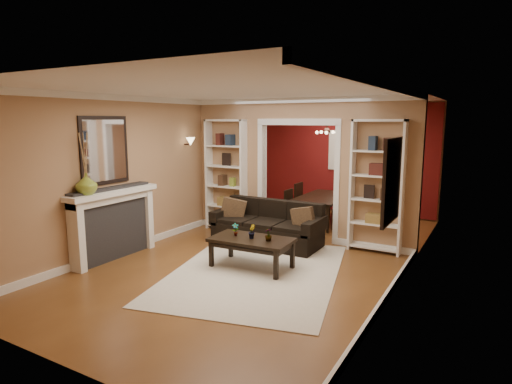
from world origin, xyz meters
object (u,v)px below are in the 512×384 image
Objects in this scene: bookshelf_right at (377,187)px; fireplace at (115,225)px; sofa at (267,224)px; coffee_table at (252,253)px; dining_table at (325,210)px; bookshelf_left at (227,175)px.

fireplace is at bearing -145.20° from bookshelf_right.
sofa reaches higher than coffee_table.
bookshelf_left is at bearing 134.16° from dining_table.
sofa is 0.89× the size of bookshelf_left.
bookshelf_left reaches higher than sofa.
bookshelf_right is at bearing -135.74° from dining_table.
sofa is at bearing 171.34° from dining_table.
bookshelf_left is at bearing 180.00° from bookshelf_right.
coffee_table is at bearing -178.92° from dining_table.
sofa is 1.18× the size of dining_table.
bookshelf_left is at bearing 155.44° from sofa.
bookshelf_left is 2.38m from dining_table.
bookshelf_right reaches higher than coffee_table.
coffee_table is at bearing -128.56° from bookshelf_right.
fireplace is 4.61m from dining_table.
coffee_table is 3.36m from dining_table.
dining_table is at bearing 44.16° from bookshelf_left.
dining_table is (-0.06, 3.36, 0.07)m from coffee_table.
bookshelf_right is 2.32m from dining_table.
fireplace is 0.98× the size of dining_table.
bookshelf_left is (-1.27, 0.58, 0.75)m from sofa.
dining_table is at bearing 81.34° from sofa.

